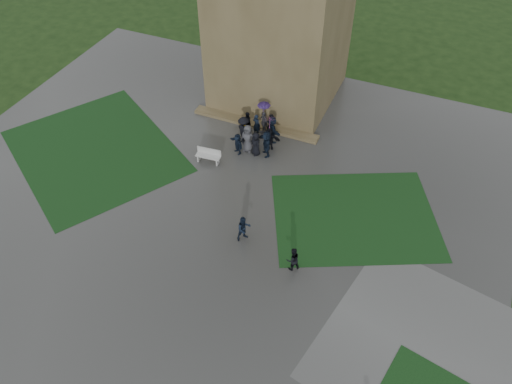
% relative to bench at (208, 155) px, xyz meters
% --- Properties ---
extents(ground, '(120.00, 120.00, 0.00)m').
position_rel_bench_xyz_m(ground, '(1.23, -5.99, -0.49)').
color(ground, black).
extents(plaza, '(34.00, 34.00, 0.02)m').
position_rel_bench_xyz_m(plaza, '(1.23, -3.99, -0.48)').
color(plaza, '#353532').
rests_on(plaza, ground).
extents(lawn_inset_left, '(14.10, 13.46, 0.01)m').
position_rel_bench_xyz_m(lawn_inset_left, '(-7.27, -1.99, -0.47)').
color(lawn_inset_left, black).
rests_on(lawn_inset_left, plaza).
extents(lawn_inset_right, '(11.12, 10.15, 0.01)m').
position_rel_bench_xyz_m(lawn_inset_right, '(9.73, -0.99, -0.47)').
color(lawn_inset_right, black).
rests_on(lawn_inset_right, plaza).
extents(tower_plinth, '(9.00, 0.80, 0.22)m').
position_rel_bench_xyz_m(tower_plinth, '(1.23, 4.61, -0.36)').
color(tower_plinth, brown).
rests_on(tower_plinth, plaza).
extents(bench, '(1.62, 0.64, 0.92)m').
position_rel_bench_xyz_m(bench, '(0.00, 0.00, 0.00)').
color(bench, beige).
rests_on(bench, plaza).
extents(visitor_cluster, '(3.26, 3.67, 2.45)m').
position_rel_bench_xyz_m(visitor_cluster, '(2.21, 2.82, 0.50)').
color(visitor_cluster, black).
rests_on(visitor_cluster, plaza).
extents(pedestrian_mid, '(0.85, 0.88, 1.60)m').
position_rel_bench_xyz_m(pedestrian_mid, '(4.65, -4.95, 0.33)').
color(pedestrian_mid, black).
rests_on(pedestrian_mid, plaza).
extents(pedestrian_near, '(0.80, 0.79, 1.47)m').
position_rel_bench_xyz_m(pedestrian_near, '(7.73, -5.80, 0.26)').
color(pedestrian_near, black).
rests_on(pedestrian_near, plaza).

